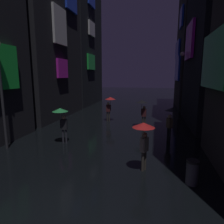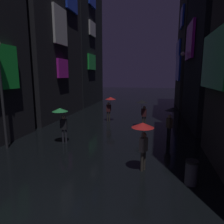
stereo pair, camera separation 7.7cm
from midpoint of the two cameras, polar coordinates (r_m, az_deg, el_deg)
building_left_mid at (r=20.97m, az=-19.10°, el=23.28°), size 4.25×8.77×17.58m
building_left_far at (r=29.39m, az=-9.36°, el=24.46°), size 4.25×8.73×22.24m
building_right_mid at (r=18.39m, az=29.34°, el=24.24°), size 4.25×7.96×17.46m
building_right_far at (r=26.68m, az=23.38°, el=16.29°), size 4.25×7.84×14.09m
pedestrian_foreground_right_green at (r=11.85m, az=-14.10°, el=-1.04°), size 0.90×0.90×2.12m
pedestrian_midstreet_left_black at (r=12.28m, az=16.83°, el=-0.78°), size 0.90×0.90×2.12m
pedestrian_far_right_red at (r=17.16m, az=-0.48°, el=2.79°), size 0.90×0.90×2.12m
pedestrian_foreground_left_black at (r=15.31m, az=8.90°, el=1.72°), size 0.90×0.90×2.12m
pedestrian_near_crossing_red at (r=8.20m, az=9.12°, el=-5.99°), size 0.90×0.90×2.12m
streetlamp_left_near at (r=11.95m, az=-29.05°, el=7.17°), size 0.36×0.36×5.71m
streetlamp_right_far at (r=18.76m, az=19.27°, el=9.04°), size 0.36×0.36×5.95m
trash_bin at (r=8.18m, az=21.98°, el=-15.70°), size 0.46×0.46×0.93m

